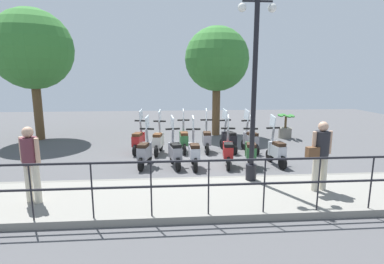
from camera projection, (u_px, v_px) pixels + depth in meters
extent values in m
plane|color=#4C4C4F|center=(208.00, 160.00, 9.87)|extent=(28.00, 28.00, 0.00)
cube|color=gray|center=(226.00, 196.00, 6.73)|extent=(2.20, 20.00, 0.15)
cube|color=slate|center=(218.00, 180.00, 7.75)|extent=(0.10, 20.00, 0.15)
cube|color=black|center=(237.00, 160.00, 5.54)|extent=(0.04, 16.00, 0.04)
cube|color=black|center=(237.00, 184.00, 5.62)|extent=(0.04, 16.00, 0.04)
cylinder|color=black|center=(371.00, 183.00, 5.84)|extent=(0.03, 0.03, 1.05)
cylinder|color=black|center=(318.00, 184.00, 5.76)|extent=(0.03, 0.03, 1.05)
cylinder|color=black|center=(264.00, 186.00, 5.67)|extent=(0.03, 0.03, 1.05)
cylinder|color=black|center=(209.00, 188.00, 5.59)|extent=(0.03, 0.03, 1.05)
cylinder|color=black|center=(151.00, 189.00, 5.51)|extent=(0.03, 0.03, 1.05)
cylinder|color=black|center=(92.00, 191.00, 5.43)|extent=(0.03, 0.03, 1.05)
cylinder|color=black|center=(31.00, 193.00, 5.35)|extent=(0.03, 0.03, 1.05)
cylinder|color=black|center=(251.00, 172.00, 7.52)|extent=(0.26, 0.26, 0.40)
cylinder|color=black|center=(254.00, 90.00, 7.13)|extent=(0.12, 0.12, 4.49)
cube|color=black|center=(258.00, 1.00, 6.76)|extent=(0.04, 0.70, 0.04)
sphere|color=white|center=(272.00, 8.00, 6.81)|extent=(0.20, 0.20, 0.20)
sphere|color=white|center=(242.00, 7.00, 6.76)|extent=(0.20, 0.20, 0.20)
cylinder|color=beige|center=(324.00, 172.00, 6.83)|extent=(0.14, 0.14, 0.82)
cylinder|color=beige|center=(315.00, 173.00, 6.78)|extent=(0.14, 0.14, 0.82)
cylinder|color=#232328|center=(322.00, 143.00, 6.68)|extent=(0.36, 0.36, 0.55)
sphere|color=tan|center=(323.00, 126.00, 6.61)|extent=(0.22, 0.22, 0.22)
cylinder|color=tan|center=(330.00, 142.00, 6.72)|extent=(0.09, 0.09, 0.52)
cylinder|color=tan|center=(314.00, 143.00, 6.63)|extent=(0.09, 0.09, 0.52)
cube|color=brown|center=(312.00, 152.00, 6.61)|extent=(0.18, 0.30, 0.24)
cylinder|color=beige|center=(29.00, 183.00, 6.18)|extent=(0.14, 0.14, 0.82)
cylinder|color=beige|center=(37.00, 184.00, 6.12)|extent=(0.14, 0.14, 0.82)
cylinder|color=brown|center=(30.00, 151.00, 6.02)|extent=(0.42, 0.42, 0.55)
sphere|color=tan|center=(28.00, 132.00, 5.95)|extent=(0.22, 0.22, 0.22)
cylinder|color=tan|center=(22.00, 149.00, 6.08)|extent=(0.09, 0.09, 0.52)
cylinder|color=tan|center=(37.00, 151.00, 5.96)|extent=(0.09, 0.09, 0.52)
cylinder|color=brown|center=(38.00, 110.00, 12.76)|extent=(0.36, 0.36, 2.56)
sphere|color=#387A33|center=(32.00, 49.00, 12.29)|extent=(3.28, 3.28, 3.28)
cylinder|color=brown|center=(216.00, 109.00, 13.78)|extent=(0.36, 0.36, 2.38)
sphere|color=#387A33|center=(217.00, 59.00, 13.36)|extent=(2.86, 2.86, 2.86)
cylinder|color=slate|center=(285.00, 133.00, 13.26)|extent=(0.56, 0.56, 0.45)
cylinder|color=brown|center=(286.00, 122.00, 13.17)|extent=(0.10, 0.10, 0.50)
ellipsoid|color=#2D6B2D|center=(284.00, 115.00, 13.36)|extent=(0.56, 0.16, 0.10)
ellipsoid|color=#2D6B2D|center=(288.00, 116.00, 12.87)|extent=(0.56, 0.16, 0.10)
ellipsoid|color=#2D6B2D|center=(280.00, 116.00, 13.09)|extent=(0.56, 0.16, 0.10)
ellipsoid|color=#2D6B2D|center=(292.00, 116.00, 13.13)|extent=(0.56, 0.16, 0.10)
ellipsoid|color=#2D6B2D|center=(281.00, 115.00, 13.28)|extent=(0.56, 0.16, 0.10)
ellipsoid|color=#2D6B2D|center=(292.00, 116.00, 12.95)|extent=(0.56, 0.16, 0.10)
cylinder|color=black|center=(270.00, 156.00, 9.62)|extent=(0.41, 0.13, 0.40)
cylinder|color=black|center=(282.00, 163.00, 8.83)|extent=(0.41, 0.13, 0.40)
cube|color=#B7BCC6|center=(278.00, 151.00, 9.09)|extent=(0.63, 0.36, 0.36)
cube|color=#B7BCC6|center=(273.00, 148.00, 9.37)|extent=(0.16, 0.31, 0.44)
cube|color=black|center=(279.00, 144.00, 8.98)|extent=(0.43, 0.31, 0.10)
cylinder|color=gray|center=(273.00, 137.00, 9.36)|extent=(0.19, 0.09, 0.55)
cube|color=black|center=(273.00, 128.00, 9.31)|extent=(0.12, 0.44, 0.05)
cube|color=silver|center=(273.00, 121.00, 9.33)|extent=(0.39, 0.08, 0.42)
cylinder|color=black|center=(249.00, 157.00, 9.49)|extent=(0.41, 0.15, 0.40)
cylinder|color=black|center=(251.00, 164.00, 8.68)|extent=(0.41, 0.15, 0.40)
cube|color=#2D6B38|center=(251.00, 152.00, 8.95)|extent=(0.64, 0.39, 0.36)
cube|color=#2D6B38|center=(250.00, 149.00, 9.23)|extent=(0.17, 0.32, 0.44)
cube|color=black|center=(251.00, 145.00, 8.84)|extent=(0.44, 0.33, 0.10)
cylinder|color=gray|center=(250.00, 137.00, 9.23)|extent=(0.19, 0.10, 0.55)
cube|color=black|center=(251.00, 129.00, 9.17)|extent=(0.14, 0.44, 0.05)
cube|color=silver|center=(251.00, 122.00, 9.20)|extent=(0.39, 0.10, 0.42)
cylinder|color=black|center=(227.00, 156.00, 9.54)|extent=(0.41, 0.14, 0.40)
cylinder|color=black|center=(228.00, 164.00, 8.73)|extent=(0.41, 0.14, 0.40)
cube|color=#B21E1E|center=(228.00, 152.00, 9.00)|extent=(0.64, 0.37, 0.36)
cube|color=#B21E1E|center=(228.00, 149.00, 9.28)|extent=(0.16, 0.31, 0.44)
cube|color=black|center=(228.00, 145.00, 8.89)|extent=(0.43, 0.32, 0.10)
cylinder|color=gray|center=(228.00, 137.00, 9.27)|extent=(0.19, 0.10, 0.55)
cube|color=black|center=(228.00, 128.00, 9.22)|extent=(0.13, 0.44, 0.05)
cube|color=silver|center=(228.00, 122.00, 9.24)|extent=(0.39, 0.09, 0.42)
cylinder|color=black|center=(193.00, 157.00, 9.40)|extent=(0.40, 0.09, 0.40)
cylinder|color=black|center=(196.00, 165.00, 8.59)|extent=(0.40, 0.09, 0.40)
cube|color=#B7BCC6|center=(194.00, 153.00, 8.86)|extent=(0.61, 0.29, 0.36)
cube|color=#B7BCC6|center=(193.00, 150.00, 9.14)|extent=(0.13, 0.30, 0.44)
cube|color=black|center=(195.00, 146.00, 8.75)|extent=(0.41, 0.27, 0.10)
cylinder|color=gray|center=(193.00, 138.00, 9.13)|extent=(0.18, 0.07, 0.55)
cube|color=black|center=(193.00, 129.00, 9.08)|extent=(0.07, 0.44, 0.05)
cube|color=silver|center=(193.00, 122.00, 9.10)|extent=(0.39, 0.04, 0.42)
cylinder|color=black|center=(172.00, 157.00, 9.45)|extent=(0.41, 0.16, 0.40)
cylinder|color=black|center=(178.00, 164.00, 8.66)|extent=(0.41, 0.16, 0.40)
cube|color=gray|center=(175.00, 152.00, 8.92)|extent=(0.64, 0.39, 0.36)
cube|color=gray|center=(173.00, 149.00, 9.19)|extent=(0.18, 0.32, 0.44)
cube|color=black|center=(176.00, 145.00, 8.81)|extent=(0.44, 0.33, 0.10)
cylinder|color=gray|center=(173.00, 138.00, 9.18)|extent=(0.19, 0.10, 0.55)
cube|color=black|center=(173.00, 129.00, 9.13)|extent=(0.15, 0.44, 0.05)
cube|color=silver|center=(172.00, 122.00, 9.15)|extent=(0.39, 0.11, 0.42)
cylinder|color=black|center=(149.00, 157.00, 9.46)|extent=(0.41, 0.17, 0.40)
cylinder|color=black|center=(141.00, 165.00, 8.66)|extent=(0.41, 0.17, 0.40)
cube|color=gray|center=(144.00, 152.00, 8.92)|extent=(0.65, 0.41, 0.36)
cube|color=gray|center=(147.00, 149.00, 9.20)|extent=(0.18, 0.32, 0.44)
cube|color=black|center=(143.00, 145.00, 8.81)|extent=(0.45, 0.34, 0.10)
cylinder|color=gray|center=(147.00, 138.00, 9.19)|extent=(0.19, 0.11, 0.55)
cube|color=black|center=(147.00, 129.00, 9.14)|extent=(0.16, 0.44, 0.05)
cube|color=silver|center=(147.00, 122.00, 9.16)|extent=(0.38, 0.11, 0.42)
cylinder|color=black|center=(244.00, 145.00, 11.13)|extent=(0.41, 0.17, 0.40)
cylinder|color=black|center=(256.00, 150.00, 10.35)|extent=(0.41, 0.17, 0.40)
cube|color=gray|center=(251.00, 140.00, 10.61)|extent=(0.65, 0.41, 0.36)
cube|color=gray|center=(247.00, 138.00, 10.88)|extent=(0.19, 0.32, 0.44)
cube|color=black|center=(253.00, 134.00, 10.50)|extent=(0.45, 0.35, 0.10)
cylinder|color=gray|center=(247.00, 128.00, 10.87)|extent=(0.19, 0.11, 0.55)
cube|color=black|center=(247.00, 121.00, 10.81)|extent=(0.16, 0.44, 0.05)
cube|color=silver|center=(247.00, 115.00, 10.83)|extent=(0.38, 0.12, 0.42)
cylinder|color=black|center=(223.00, 144.00, 11.21)|extent=(0.41, 0.19, 0.40)
cylinder|color=black|center=(234.00, 149.00, 10.45)|extent=(0.41, 0.19, 0.40)
cube|color=black|center=(229.00, 139.00, 10.70)|extent=(0.66, 0.44, 0.36)
cube|color=black|center=(226.00, 137.00, 10.96)|extent=(0.20, 0.32, 0.44)
cube|color=black|center=(231.00, 134.00, 10.59)|extent=(0.46, 0.36, 0.10)
cylinder|color=gray|center=(225.00, 128.00, 10.95)|extent=(0.20, 0.12, 0.55)
cube|color=black|center=(225.00, 120.00, 10.90)|extent=(0.18, 0.44, 0.05)
cube|color=silver|center=(225.00, 115.00, 10.91)|extent=(0.38, 0.14, 0.42)
cylinder|color=black|center=(206.00, 144.00, 11.29)|extent=(0.40, 0.10, 0.40)
cylinder|color=black|center=(207.00, 149.00, 10.47)|extent=(0.40, 0.10, 0.40)
cube|color=gray|center=(207.00, 139.00, 10.75)|extent=(0.62, 0.31, 0.36)
cube|color=gray|center=(206.00, 137.00, 11.03)|extent=(0.14, 0.31, 0.44)
cube|color=black|center=(207.00, 133.00, 10.63)|extent=(0.41, 0.28, 0.10)
cylinder|color=gray|center=(206.00, 127.00, 11.02)|extent=(0.19, 0.08, 0.55)
cube|color=black|center=(206.00, 120.00, 10.97)|extent=(0.09, 0.44, 0.05)
cube|color=silver|center=(206.00, 114.00, 10.99)|extent=(0.39, 0.05, 0.42)
cylinder|color=black|center=(183.00, 144.00, 11.23)|extent=(0.40, 0.08, 0.40)
cylinder|color=black|center=(185.00, 149.00, 10.42)|extent=(0.40, 0.08, 0.40)
cube|color=#2D6B38|center=(184.00, 140.00, 10.69)|extent=(0.60, 0.28, 0.36)
cube|color=#2D6B38|center=(184.00, 137.00, 10.97)|extent=(0.12, 0.30, 0.44)
cube|color=#4C2D19|center=(184.00, 134.00, 10.58)|extent=(0.40, 0.26, 0.10)
cylinder|color=gray|center=(183.00, 128.00, 10.96)|extent=(0.18, 0.07, 0.55)
cube|color=black|center=(183.00, 120.00, 10.91)|extent=(0.06, 0.44, 0.05)
cube|color=silver|center=(183.00, 114.00, 10.93)|extent=(0.39, 0.03, 0.42)
cylinder|color=black|center=(161.00, 146.00, 10.98)|extent=(0.41, 0.15, 0.40)
cylinder|color=black|center=(156.00, 151.00, 10.17)|extent=(0.41, 0.15, 0.40)
cube|color=beige|center=(158.00, 141.00, 10.44)|extent=(0.64, 0.38, 0.36)
cube|color=beige|center=(160.00, 139.00, 10.72)|extent=(0.17, 0.32, 0.44)
cube|color=#4C2D19|center=(157.00, 135.00, 10.32)|extent=(0.44, 0.32, 0.10)
cylinder|color=gray|center=(160.00, 129.00, 10.71)|extent=(0.19, 0.10, 0.55)
cube|color=black|center=(160.00, 121.00, 10.66)|extent=(0.13, 0.44, 0.05)
cube|color=silver|center=(160.00, 115.00, 10.68)|extent=(0.39, 0.09, 0.42)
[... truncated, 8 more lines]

